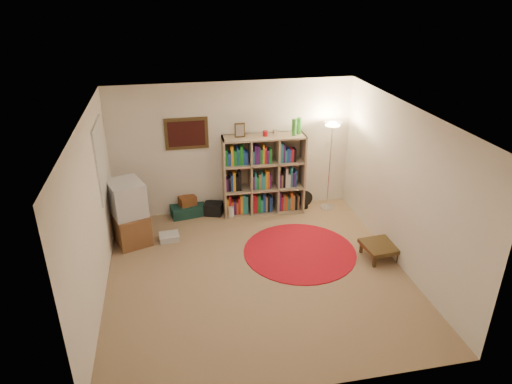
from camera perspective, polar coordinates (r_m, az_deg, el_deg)
room at (r=6.53m, az=-0.39°, el=-0.84°), size 4.54×4.54×2.54m
bookshelf at (r=8.60m, az=0.80°, el=1.99°), size 1.54×0.48×1.84m
floor_lamp at (r=8.59m, az=9.45°, el=6.73°), size 0.36×0.36×1.76m
floor_fan at (r=9.01m, az=6.09°, el=-0.95°), size 0.32×0.20×0.36m
tv_stand at (r=8.01m, az=-15.60°, el=-2.54°), size 0.75×0.88×1.09m
dvd_box at (r=8.08m, az=-10.78°, el=-5.55°), size 0.36×0.30×0.11m
suitcase at (r=8.85m, az=-8.50°, el=-2.16°), size 0.71×0.53×0.21m
wicker_basket at (r=8.75m, az=-8.56°, el=-1.09°), size 0.36×0.31×0.18m
duffel_bag at (r=8.80m, az=-5.35°, el=-2.07°), size 0.40×0.37×0.23m
paper_towel at (r=8.65m, az=-3.13°, el=-2.53°), size 0.12×0.12×0.23m
red_rug at (r=7.67m, az=5.47°, el=-7.41°), size 1.87×1.87×0.02m
side_table at (r=7.66m, az=15.29°, el=-6.58°), size 0.59×0.59×0.25m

